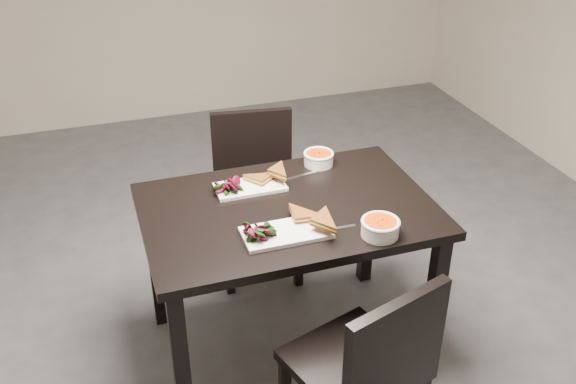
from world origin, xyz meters
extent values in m
plane|color=#47474C|center=(0.00, 0.00, 0.00)|extent=(5.00, 5.00, 0.00)
cube|color=black|center=(0.15, -0.34, 0.73)|extent=(1.20, 0.80, 0.04)
cube|color=black|center=(-0.39, -0.68, 0.35)|extent=(0.06, 0.06, 0.71)
cube|color=black|center=(0.69, -0.68, 0.35)|extent=(0.06, 0.06, 0.71)
cube|color=black|center=(-0.39, 0.00, 0.35)|extent=(0.06, 0.06, 0.71)
cube|color=black|center=(0.69, 0.00, 0.35)|extent=(0.06, 0.06, 0.71)
cube|color=black|center=(0.20, -0.96, 0.43)|extent=(0.53, 0.53, 0.04)
cube|color=black|center=(0.32, -0.73, 0.21)|extent=(0.05, 0.05, 0.41)
cube|color=black|center=(0.26, -1.14, 0.65)|extent=(0.41, 0.16, 0.40)
cube|color=black|center=(0.19, 0.26, 0.43)|extent=(0.47, 0.47, 0.04)
cube|color=black|center=(-0.01, 0.10, 0.21)|extent=(0.05, 0.05, 0.41)
cube|color=black|center=(0.34, 0.05, 0.21)|extent=(0.05, 0.05, 0.41)
cube|color=black|center=(0.03, 0.46, 0.21)|extent=(0.05, 0.05, 0.41)
cube|color=black|center=(0.39, 0.41, 0.21)|extent=(0.05, 0.05, 0.41)
cube|color=black|center=(0.21, 0.44, 0.65)|extent=(0.42, 0.10, 0.40)
cube|color=white|center=(0.08, -0.54, 0.76)|extent=(0.34, 0.17, 0.02)
cylinder|color=white|center=(0.42, -0.65, 0.78)|extent=(0.15, 0.15, 0.06)
cylinder|color=red|center=(0.42, -0.65, 0.80)|extent=(0.13, 0.13, 0.02)
torus|color=white|center=(0.42, -0.65, 0.81)|extent=(0.15, 0.15, 0.01)
cube|color=silver|center=(0.27, -0.56, 0.75)|extent=(0.18, 0.02, 0.00)
cube|color=white|center=(0.04, -0.15, 0.76)|extent=(0.30, 0.15, 0.02)
cylinder|color=white|center=(0.40, -0.03, 0.78)|extent=(0.14, 0.14, 0.05)
cylinder|color=red|center=(0.40, -0.03, 0.80)|extent=(0.12, 0.12, 0.02)
torus|color=white|center=(0.40, -0.03, 0.81)|extent=(0.14, 0.14, 0.01)
cube|color=silver|center=(0.28, -0.12, 0.75)|extent=(0.18, 0.05, 0.00)
camera|label=1|loc=(-0.56, -2.50, 2.14)|focal=40.15mm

